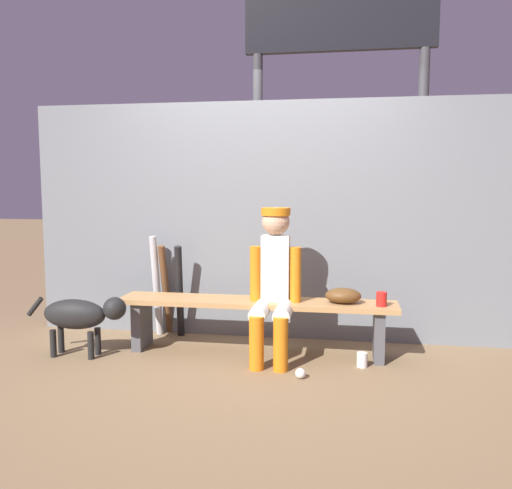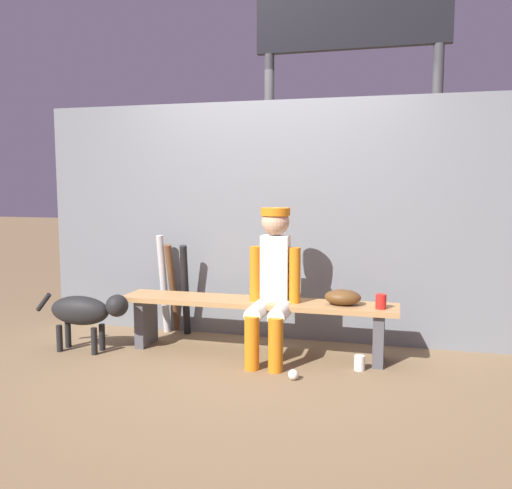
{
  "view_description": "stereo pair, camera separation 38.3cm",
  "coord_description": "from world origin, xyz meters",
  "px_view_note": "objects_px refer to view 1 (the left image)",
  "views": [
    {
      "loc": [
        0.72,
        -4.24,
        1.38
      ],
      "look_at": [
        0.0,
        0.0,
        0.89
      ],
      "focal_mm": 38.25,
      "sensor_mm": 36.0,
      "label": 1
    },
    {
      "loc": [
        1.1,
        -4.16,
        1.38
      ],
      "look_at": [
        0.0,
        0.0,
        0.89
      ],
      "focal_mm": 38.25,
      "sensor_mm": 36.0,
      "label": 2
    }
  ],
  "objects_px": {
    "scoreboard": "(345,43)",
    "dog": "(81,315)",
    "dugout_bench": "(256,312)",
    "cup_on_ground": "(362,360)",
    "bat_wood_dark": "(166,290)",
    "bat_aluminum_silver": "(156,286)",
    "baseball_glove": "(343,296)",
    "baseball": "(300,373)",
    "cup_on_bench": "(382,299)",
    "player_seated": "(274,278)",
    "bat_aluminum_black": "(180,292)"
  },
  "relations": [
    {
      "from": "bat_wood_dark",
      "to": "scoreboard",
      "type": "xyz_separation_m",
      "value": [
        1.56,
        0.86,
        2.31
      ]
    },
    {
      "from": "baseball_glove",
      "to": "bat_aluminum_black",
      "type": "bearing_deg",
      "value": 166.68
    },
    {
      "from": "baseball",
      "to": "dog",
      "type": "height_order",
      "value": "dog"
    },
    {
      "from": "baseball_glove",
      "to": "scoreboard",
      "type": "bearing_deg",
      "value": 91.64
    },
    {
      "from": "dugout_bench",
      "to": "cup_on_ground",
      "type": "xyz_separation_m",
      "value": [
        0.84,
        -0.19,
        -0.29
      ]
    },
    {
      "from": "bat_wood_dark",
      "to": "cup_on_bench",
      "type": "distance_m",
      "value": 1.95
    },
    {
      "from": "bat_aluminum_silver",
      "to": "dog",
      "type": "bearing_deg",
      "value": -119.29
    },
    {
      "from": "bat_aluminum_black",
      "to": "cup_on_bench",
      "type": "bearing_deg",
      "value": -13.01
    },
    {
      "from": "baseball_glove",
      "to": "cup_on_bench",
      "type": "relative_size",
      "value": 2.55
    },
    {
      "from": "bat_wood_dark",
      "to": "baseball",
      "type": "xyz_separation_m",
      "value": [
        1.31,
        -0.93,
        -0.38
      ]
    },
    {
      "from": "cup_on_ground",
      "to": "scoreboard",
      "type": "height_order",
      "value": "scoreboard"
    },
    {
      "from": "cup_on_ground",
      "to": "bat_wood_dark",
      "type": "bearing_deg",
      "value": 160.78
    },
    {
      "from": "bat_wood_dark",
      "to": "baseball",
      "type": "relative_size",
      "value": 11.31
    },
    {
      "from": "bat_wood_dark",
      "to": "cup_on_bench",
      "type": "bearing_deg",
      "value": -14.26
    },
    {
      "from": "player_seated",
      "to": "bat_aluminum_silver",
      "type": "height_order",
      "value": "player_seated"
    },
    {
      "from": "bat_aluminum_black",
      "to": "cup_on_ground",
      "type": "height_order",
      "value": "bat_aluminum_black"
    },
    {
      "from": "dog",
      "to": "scoreboard",
      "type": "bearing_deg",
      "value": 38.15
    },
    {
      "from": "baseball",
      "to": "scoreboard",
      "type": "height_order",
      "value": "scoreboard"
    },
    {
      "from": "baseball_glove",
      "to": "bat_aluminum_black",
      "type": "distance_m",
      "value": 1.48
    },
    {
      "from": "baseball_glove",
      "to": "bat_aluminum_silver",
      "type": "distance_m",
      "value": 1.71
    },
    {
      "from": "scoreboard",
      "to": "dog",
      "type": "bearing_deg",
      "value": -141.85
    },
    {
      "from": "dugout_bench",
      "to": "bat_aluminum_black",
      "type": "relative_size",
      "value": 2.68
    },
    {
      "from": "bat_wood_dark",
      "to": "scoreboard",
      "type": "bearing_deg",
      "value": 28.82
    },
    {
      "from": "baseball_glove",
      "to": "baseball",
      "type": "xyz_separation_m",
      "value": [
        -0.29,
        -0.51,
        -0.46
      ]
    },
    {
      "from": "baseball_glove",
      "to": "bat_wood_dark",
      "type": "height_order",
      "value": "bat_wood_dark"
    },
    {
      "from": "bat_wood_dark",
      "to": "bat_aluminum_silver",
      "type": "height_order",
      "value": "bat_aluminum_silver"
    },
    {
      "from": "bat_aluminum_black",
      "to": "cup_on_bench",
      "type": "height_order",
      "value": "bat_aluminum_black"
    },
    {
      "from": "player_seated",
      "to": "bat_wood_dark",
      "type": "relative_size",
      "value": 1.42
    },
    {
      "from": "bat_aluminum_black",
      "to": "bat_aluminum_silver",
      "type": "xyz_separation_m",
      "value": [
        -0.23,
        0.04,
        0.04
      ]
    },
    {
      "from": "bat_aluminum_black",
      "to": "bat_wood_dark",
      "type": "relative_size",
      "value": 1.0
    },
    {
      "from": "baseball",
      "to": "scoreboard",
      "type": "relative_size",
      "value": 0.02
    },
    {
      "from": "bat_aluminum_black",
      "to": "baseball",
      "type": "height_order",
      "value": "bat_aluminum_black"
    },
    {
      "from": "cup_on_ground",
      "to": "dog",
      "type": "bearing_deg",
      "value": -177.04
    },
    {
      "from": "bat_aluminum_black",
      "to": "scoreboard",
      "type": "height_order",
      "value": "scoreboard"
    },
    {
      "from": "bat_aluminum_black",
      "to": "bat_aluminum_silver",
      "type": "distance_m",
      "value": 0.23
    },
    {
      "from": "player_seated",
      "to": "cup_on_bench",
      "type": "bearing_deg",
      "value": 3.34
    },
    {
      "from": "bat_wood_dark",
      "to": "bat_aluminum_silver",
      "type": "relative_size",
      "value": 0.92
    },
    {
      "from": "player_seated",
      "to": "cup_on_ground",
      "type": "xyz_separation_m",
      "value": [
        0.68,
        -0.08,
        -0.59
      ]
    },
    {
      "from": "player_seated",
      "to": "bat_aluminum_black",
      "type": "xyz_separation_m",
      "value": [
        -0.91,
        0.45,
        -0.22
      ]
    },
    {
      "from": "dugout_bench",
      "to": "bat_aluminum_silver",
      "type": "distance_m",
      "value": 1.05
    },
    {
      "from": "bat_aluminum_black",
      "to": "dugout_bench",
      "type": "bearing_deg",
      "value": -24.49
    },
    {
      "from": "baseball",
      "to": "bat_aluminum_silver",
      "type": "bearing_deg",
      "value": 147.26
    },
    {
      "from": "dugout_bench",
      "to": "player_seated",
      "type": "height_order",
      "value": "player_seated"
    },
    {
      "from": "baseball_glove",
      "to": "cup_on_bench",
      "type": "height_order",
      "value": "baseball_glove"
    },
    {
      "from": "cup_on_ground",
      "to": "baseball",
      "type": "bearing_deg",
      "value": -143.41
    },
    {
      "from": "bat_aluminum_black",
      "to": "cup_on_ground",
      "type": "relative_size",
      "value": 7.6
    },
    {
      "from": "bat_aluminum_silver",
      "to": "cup_on_bench",
      "type": "height_order",
      "value": "bat_aluminum_silver"
    },
    {
      "from": "baseball_glove",
      "to": "cup_on_ground",
      "type": "bearing_deg",
      "value": -51.37
    },
    {
      "from": "player_seated",
      "to": "bat_wood_dark",
      "type": "height_order",
      "value": "player_seated"
    },
    {
      "from": "baseball",
      "to": "cup_on_bench",
      "type": "height_order",
      "value": "cup_on_bench"
    }
  ]
}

